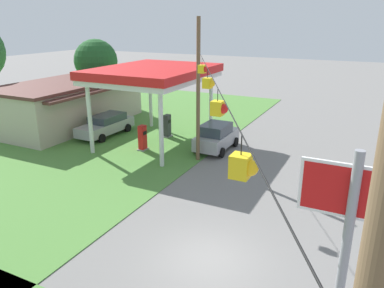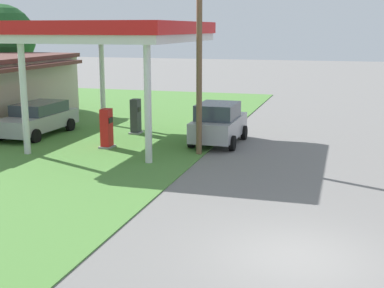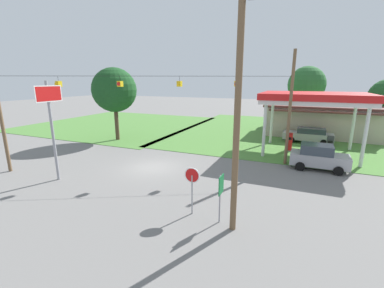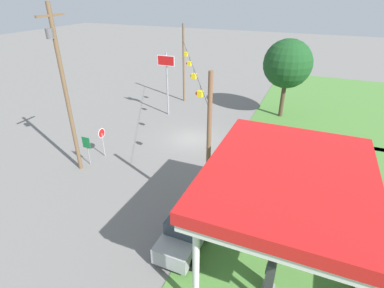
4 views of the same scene
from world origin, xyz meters
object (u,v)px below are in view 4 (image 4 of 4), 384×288
object	(u,v)px
stop_sign_overhead	(167,72)
stop_sign_roadside	(102,136)
route_sign	(87,145)
fuel_pump_near	(281,227)
utility_pole_main	(64,87)
car_at_pumps_front	(186,230)
tree_west_verge	(288,64)
gas_station_canopy	(289,179)
car_at_pumps_rear	(381,281)
fuel_pump_far	(270,277)

from	to	relation	value
stop_sign_overhead	stop_sign_roadside	bearing A→B (deg)	-3.67
stop_sign_roadside	route_sign	distance (m)	1.59
route_sign	stop_sign_roadside	bearing A→B (deg)	171.44
fuel_pump_near	utility_pole_main	xyz separation A→B (m)	(-1.54, -15.26, 5.64)
fuel_pump_near	car_at_pumps_front	world-z (taller)	car_at_pumps_front
stop_sign_overhead	utility_pole_main	size ratio (longest dim) A/B	0.57
stop_sign_roadside	tree_west_verge	distance (m)	19.35
fuel_pump_near	stop_sign_roadside	world-z (taller)	stop_sign_roadside
gas_station_canopy	car_at_pumps_rear	size ratio (longest dim) A/B	1.74
gas_station_canopy	car_at_pumps_front	xyz separation A→B (m)	(0.62, -4.60, -4.10)
gas_station_canopy	car_at_pumps_rear	xyz separation A→B (m)	(0.02, 4.60, -4.21)
stop_sign_roadside	utility_pole_main	size ratio (longest dim) A/B	0.21
gas_station_canopy	stop_sign_roadside	bearing A→B (deg)	-110.79
stop_sign_roadside	stop_sign_overhead	xyz separation A→B (m)	(-10.32, 0.66, 2.83)
utility_pole_main	gas_station_canopy	bearing A→B (deg)	77.88
car_at_pumps_rear	car_at_pumps_front	bearing A→B (deg)	95.15
stop_sign_roadside	fuel_pump_near	bearing A→B (deg)	-104.68
route_sign	stop_sign_overhead	bearing A→B (deg)	175.68
gas_station_canopy	fuel_pump_near	world-z (taller)	gas_station_canopy
fuel_pump_far	tree_west_verge	bearing A→B (deg)	-173.29
gas_station_canopy	utility_pole_main	world-z (taller)	utility_pole_main
fuel_pump_near	tree_west_verge	world-z (taller)	tree_west_verge
utility_pole_main	tree_west_verge	xyz separation A→B (m)	(-16.88, 12.69, -0.87)
car_at_pumps_front	tree_west_verge	distance (m)	21.39
fuel_pump_far	route_sign	xyz separation A→B (m)	(-5.75, -14.95, 0.85)
car_at_pumps_front	route_sign	xyz separation A→B (m)	(-4.64, -10.36, 0.72)
fuel_pump_near	route_sign	distance (m)	15.15
stop_sign_overhead	route_sign	world-z (taller)	stop_sign_overhead
fuel_pump_far	utility_pole_main	xyz separation A→B (m)	(-5.01, -15.26, 5.64)
car_at_pumps_rear	utility_pole_main	xyz separation A→B (m)	(-3.30, -19.86, 5.62)
car_at_pumps_front	stop_sign_overhead	size ratio (longest dim) A/B	0.62
gas_station_canopy	stop_sign_overhead	xyz separation A→B (m)	(-15.91, -14.06, -0.44)
stop_sign_overhead	tree_west_verge	distance (m)	12.28
gas_station_canopy	tree_west_verge	xyz separation A→B (m)	(-20.16, -2.58, 0.55)
fuel_pump_near	car_at_pumps_rear	size ratio (longest dim) A/B	0.35
route_sign	tree_west_verge	bearing A→B (deg)	142.51
fuel_pump_near	gas_station_canopy	bearing A→B (deg)	0.05
fuel_pump_far	route_sign	size ratio (longest dim) A/B	0.75
car_at_pumps_front	tree_west_verge	bearing A→B (deg)	175.34
fuel_pump_near	tree_west_verge	size ratio (longest dim) A/B	0.22
stop_sign_overhead	route_sign	xyz separation A→B (m)	(11.89, -0.90, -2.93)
stop_sign_roadside	stop_sign_overhead	bearing A→B (deg)	-3.67
stop_sign_overhead	tree_west_verge	world-z (taller)	tree_west_verge
gas_station_canopy	stop_sign_roadside	size ratio (longest dim) A/B	3.58
tree_west_verge	fuel_pump_near	bearing A→B (deg)	7.96
fuel_pump_near	tree_west_verge	distance (m)	19.21
fuel_pump_far	route_sign	bearing A→B (deg)	-111.04
route_sign	utility_pole_main	size ratio (longest dim) A/B	0.20
car_at_pumps_rear	utility_pole_main	bearing A→B (deg)	82.02
route_sign	utility_pole_main	distance (m)	4.85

